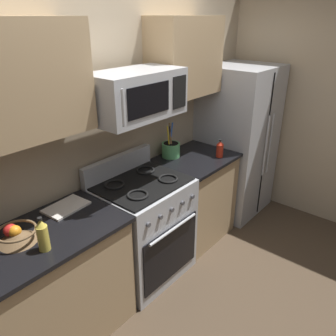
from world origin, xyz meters
TOP-DOWN VIEW (x-y plane):
  - ground_plane at (0.00, 0.00)m, footprint 16.00×16.00m
  - wall_back at (0.00, 1.09)m, footprint 8.00×0.10m
  - counter_left at (-0.95, 0.70)m, footprint 1.11×0.63m
  - range_oven at (-0.00, 0.70)m, footprint 0.76×0.68m
  - counter_right at (0.77, 0.70)m, footprint 0.76×0.63m
  - refrigerator at (1.56, 0.69)m, footprint 0.78×0.74m
  - wall_right at (2.05, 0.00)m, footprint 0.10×8.00m
  - microwave at (-0.00, 0.73)m, footprint 0.76×0.44m
  - upper_cabinets_right at (0.78, 0.87)m, footprint 0.75×0.34m
  - utensil_crock at (0.62, 0.90)m, footprint 0.18×0.18m
  - fruit_basket at (-1.06, 0.76)m, footprint 0.25×0.25m
  - cutting_board at (-0.63, 0.86)m, footprint 0.32×0.23m
  - bottle_oil at (-0.99, 0.55)m, footprint 0.07×0.07m
  - bottle_hot_sauce at (0.93, 0.53)m, footprint 0.07×0.07m

SIDE VIEW (x-z plane):
  - ground_plane at x=0.00m, z-range 0.00..0.00m
  - counter_left at x=-0.95m, z-range 0.00..0.91m
  - counter_right at x=0.77m, z-range 0.00..0.91m
  - range_oven at x=0.00m, z-range -0.07..1.02m
  - refrigerator at x=1.56m, z-range 0.00..1.71m
  - cutting_board at x=-0.63m, z-range 0.91..0.93m
  - fruit_basket at x=-1.06m, z-range 0.90..1.02m
  - utensil_crock at x=0.62m, z-range 0.82..1.16m
  - bottle_hot_sauce at x=0.93m, z-range 0.90..1.08m
  - bottle_oil at x=-0.99m, z-range 0.90..1.13m
  - wall_back at x=0.00m, z-range 0.00..2.60m
  - wall_right at x=2.05m, z-range 0.00..2.60m
  - microwave at x=0.00m, z-range 1.48..1.83m
  - upper_cabinets_right at x=0.78m, z-range 1.50..2.19m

